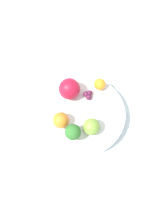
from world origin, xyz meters
TOP-DOWN VIEW (x-y plane):
  - ground_plane at (0.00, 0.00)m, footprint 6.00×6.00m
  - table_surface at (0.00, 0.00)m, footprint 1.20×1.20m
  - bowl at (0.00, 0.00)m, footprint 0.24×0.24m
  - broccoli at (0.02, 0.07)m, footprint 0.04×0.04m
  - apple_red at (-0.03, 0.05)m, footprint 0.05×0.05m
  - apple_green at (0.05, -0.06)m, footprint 0.06×0.06m
  - orange_front at (-0.04, -0.09)m, footprint 0.04×0.04m
  - orange_back at (0.06, 0.04)m, footprint 0.05×0.05m
  - grape_cluster at (-0.01, -0.06)m, footprint 0.03×0.03m

SIDE VIEW (x-z plane):
  - ground_plane at x=0.00m, z-range 0.00..0.00m
  - table_surface at x=0.00m, z-range 0.00..0.02m
  - bowl at x=0.00m, z-range 0.02..0.06m
  - grape_cluster at x=-0.01m, z-range 0.06..0.08m
  - orange_front at x=-0.04m, z-range 0.06..0.09m
  - orange_back at x=0.06m, z-range 0.06..0.10m
  - apple_red at x=-0.03m, z-range 0.06..0.11m
  - apple_green at x=0.05m, z-range 0.06..0.12m
  - broccoli at x=0.02m, z-range 0.06..0.12m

